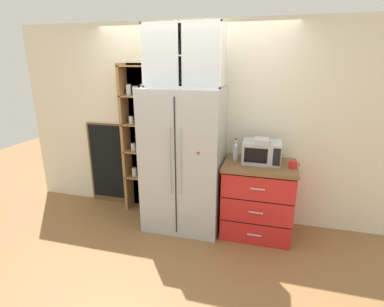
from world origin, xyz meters
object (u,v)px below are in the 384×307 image
object	(u,v)px
mug_red	(293,165)
bottle_clear	(236,151)
microwave	(262,152)
refrigerator	(184,160)
chalkboard_menu	(108,163)
coffee_maker	(261,151)

from	to	relation	value
mug_red	bottle_clear	xyz separation A→B (m)	(-0.66, 0.13, 0.07)
microwave	mug_red	world-z (taller)	microwave
bottle_clear	refrigerator	bearing A→B (deg)	-171.07
microwave	chalkboard_menu	world-z (taller)	chalkboard_menu
refrigerator	mug_red	size ratio (longest dim) A/B	14.43
microwave	chalkboard_menu	size ratio (longest dim) A/B	0.36
mug_red	coffee_maker	bearing A→B (deg)	168.43
coffee_maker	chalkboard_menu	size ratio (longest dim) A/B	0.26
microwave	bottle_clear	size ratio (longest dim) A/B	1.64
refrigerator	coffee_maker	distance (m)	0.94
microwave	coffee_maker	bearing A→B (deg)	-99.67
refrigerator	bottle_clear	bearing A→B (deg)	8.93
microwave	mug_red	xyz separation A→B (m)	(0.35, -0.12, -0.09)
bottle_clear	chalkboard_menu	world-z (taller)	chalkboard_menu
coffee_maker	mug_red	distance (m)	0.38
refrigerator	bottle_clear	distance (m)	0.64
refrigerator	bottle_clear	xyz separation A→B (m)	(0.62, 0.10, 0.14)
chalkboard_menu	mug_red	bearing A→B (deg)	-8.01
coffee_maker	chalkboard_menu	xyz separation A→B (m)	(-2.20, 0.29, -0.45)
chalkboard_menu	bottle_clear	bearing A→B (deg)	-6.95
microwave	bottle_clear	bearing A→B (deg)	177.52
coffee_maker	refrigerator	bearing A→B (deg)	-177.38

